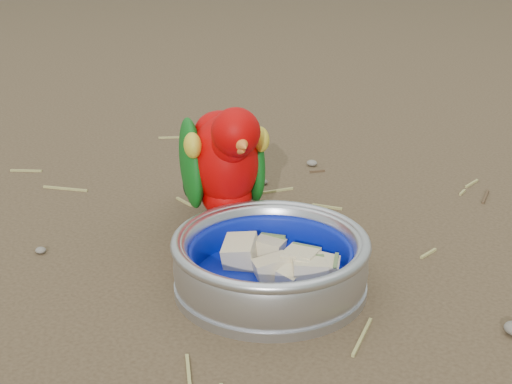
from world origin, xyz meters
The scene contains 6 objects.
ground centered at (0.00, 0.00, 0.00)m, with size 60.00×60.00×0.00m, color #4C3A27.
food_bowl centered at (0.08, -0.03, 0.01)m, with size 0.21×0.21×0.02m, color #B2B2BA.
bowl_wall centered at (0.08, -0.03, 0.04)m, with size 0.21×0.21×0.04m, color #B2B2BA, non-canonical shape.
fruit_wedges centered at (0.08, -0.03, 0.03)m, with size 0.12×0.12×0.03m, color beige, non-canonical shape.
lory_parrot centered at (-0.03, 0.04, 0.09)m, with size 0.10×0.21×0.17m, color #B30101, non-canonical shape.
ground_debris centered at (-0.01, 0.04, 0.00)m, with size 0.90×0.80×0.01m, color #9E9552, non-canonical shape.
Camera 1 is at (0.43, -0.61, 0.38)m, focal length 50.00 mm.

